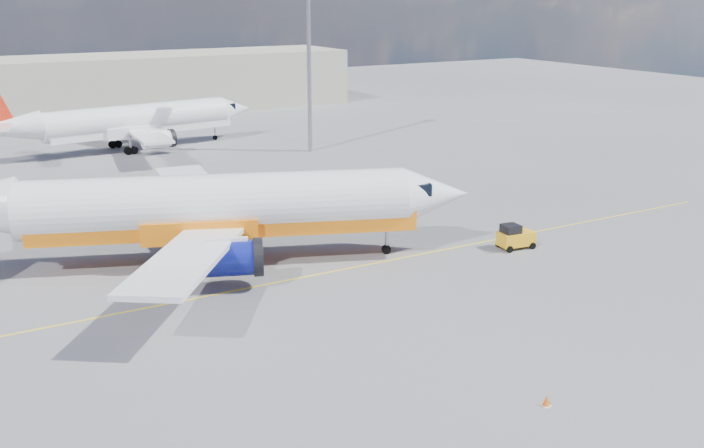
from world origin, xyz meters
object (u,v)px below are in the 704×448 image
gse_tug (515,237)px  traffic_cone (546,401)px  second_jet (129,122)px  main_jet (199,208)px

gse_tug → traffic_cone: bearing=-121.4°
gse_tug → second_jet: bearing=112.2°
second_jet → traffic_cone: 63.33m
main_jet → gse_tug: bearing=-0.6°
second_jet → gse_tug: size_ratio=12.35×
second_jet → traffic_cone: (0.45, -63.26, -2.87)m
main_jet → second_jet: main_jet is taller
gse_tug → traffic_cone: (-12.85, -16.62, -0.56)m
traffic_cone → main_jet: bearing=104.7°
second_jet → traffic_cone: bearing=-96.8°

